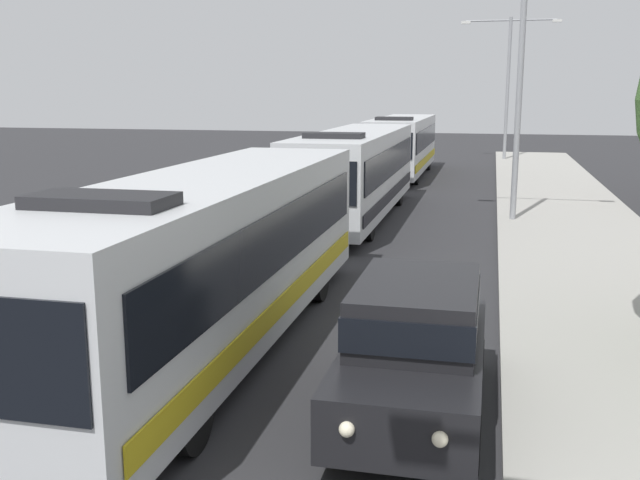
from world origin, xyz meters
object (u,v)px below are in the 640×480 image
object	(u,v)px
white_suv	(415,344)
streetlamp_mid	(520,78)
bus_middle	(402,144)
bus_second_in_line	(356,171)
bus_lead	(212,254)
streetlamp_far	(508,74)

from	to	relation	value
white_suv	streetlamp_mid	xyz separation A→B (m)	(1.70, 15.73, 3.82)
bus_middle	white_suv	xyz separation A→B (m)	(3.70, -28.97, -0.66)
bus_second_in_line	white_suv	world-z (taller)	bus_second_in_line
bus_second_in_line	bus_middle	bearing A→B (deg)	90.00
bus_lead	streetlamp_far	size ratio (longest dim) A/B	1.36
bus_second_in_line	streetlamp_mid	bearing A→B (deg)	2.80
white_suv	streetlamp_far	xyz separation A→B (m)	(1.70, 38.62, 4.44)
bus_second_in_line	bus_middle	size ratio (longest dim) A/B	1.05
bus_lead	white_suv	size ratio (longest dim) A/B	2.62
white_suv	streetlamp_mid	bearing A→B (deg)	83.83
bus_lead	streetlamp_mid	world-z (taller)	streetlamp_mid
bus_second_in_line	streetlamp_mid	distance (m)	6.26
bus_second_in_line	streetlamp_far	xyz separation A→B (m)	(5.40, 23.15, 3.78)
bus_lead	streetlamp_mid	size ratio (longest dim) A/B	1.55
streetlamp_mid	streetlamp_far	bearing A→B (deg)	90.00
bus_lead	bus_second_in_line	distance (m)	13.57
white_suv	bus_lead	bearing A→B (deg)	152.80
bus_lead	white_suv	xyz separation A→B (m)	(3.70, -1.90, -0.66)
bus_lead	bus_middle	bearing A→B (deg)	90.00
streetlamp_mid	streetlamp_far	size ratio (longest dim) A/B	0.88
streetlamp_far	bus_second_in_line	bearing A→B (deg)	-103.13
streetlamp_mid	streetlamp_far	world-z (taller)	streetlamp_far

